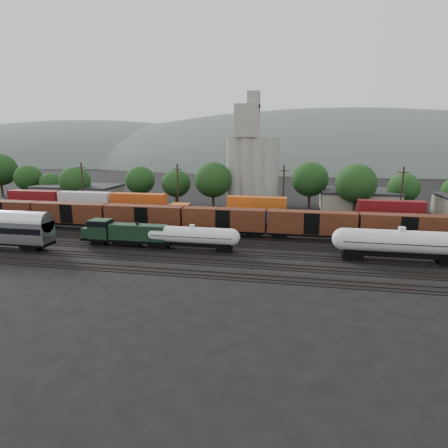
% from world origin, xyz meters
% --- Properties ---
extents(ground, '(600.00, 600.00, 0.00)m').
position_xyz_m(ground, '(0.00, 0.00, 0.00)').
color(ground, black).
extents(tracks, '(180.00, 33.20, 0.20)m').
position_xyz_m(tracks, '(0.00, 0.00, 0.05)').
color(tracks, black).
rests_on(tracks, ground).
extents(green_locomotive, '(15.61, 2.75, 4.13)m').
position_xyz_m(green_locomotive, '(-12.77, -5.00, 2.37)').
color(green_locomotive, black).
rests_on(green_locomotive, ground).
extents(tank_car_a, '(15.17, 2.72, 3.98)m').
position_xyz_m(tank_car_a, '(-0.92, -5.00, 2.39)').
color(tank_car_a, silver).
rests_on(tank_car_a, ground).
extents(tank_car_b, '(18.82, 3.37, 4.93)m').
position_xyz_m(tank_car_b, '(29.64, -5.00, 2.91)').
color(tank_car_b, silver).
rests_on(tank_car_b, ground).
extents(orange_locomotive, '(18.51, 3.08, 4.63)m').
position_xyz_m(orange_locomotive, '(-3.09, 10.00, 2.63)').
color(orange_locomotive, black).
rests_on(orange_locomotive, ground).
extents(boxcar_string, '(122.80, 2.90, 4.20)m').
position_xyz_m(boxcar_string, '(-20.89, 5.00, 3.12)').
color(boxcar_string, black).
rests_on(boxcar_string, ground).
extents(container_wall, '(160.00, 2.60, 5.80)m').
position_xyz_m(container_wall, '(-6.08, 15.00, 2.70)').
color(container_wall, black).
rests_on(container_wall, ground).
extents(grain_silo, '(13.40, 5.00, 29.00)m').
position_xyz_m(grain_silo, '(3.28, 36.00, 11.26)').
color(grain_silo, '#A19E93').
rests_on(grain_silo, ground).
extents(industrial_sheds, '(119.38, 17.26, 5.10)m').
position_xyz_m(industrial_sheds, '(6.63, 35.25, 2.56)').
color(industrial_sheds, '#9E937F').
rests_on(industrial_sheds, ground).
extents(tree_band, '(162.14, 21.18, 13.39)m').
position_xyz_m(tree_band, '(-6.06, 36.50, 6.89)').
color(tree_band, black).
rests_on(tree_band, ground).
extents(utility_poles, '(122.20, 0.36, 12.00)m').
position_xyz_m(utility_poles, '(0.00, 22.00, 6.21)').
color(utility_poles, black).
rests_on(utility_poles, ground).
extents(distant_hills, '(860.00, 286.00, 130.00)m').
position_xyz_m(distant_hills, '(23.92, 260.00, -20.56)').
color(distant_hills, '#59665B').
rests_on(distant_hills, ground).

